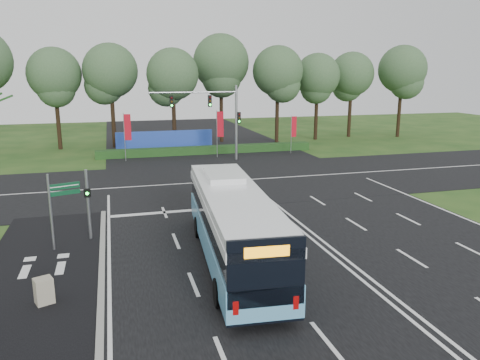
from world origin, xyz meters
name	(u,v)px	position (x,y,z in m)	size (l,w,h in m)	color
ground	(300,230)	(0.00, 0.00, 0.00)	(120.00, 120.00, 0.00)	#204617
road_main	(300,230)	(0.00, 0.00, 0.02)	(20.00, 120.00, 0.04)	black
road_cross	(240,180)	(0.00, 12.00, 0.03)	(120.00, 14.00, 0.05)	black
bike_path	(40,281)	(-12.50, -3.00, 0.03)	(5.00, 18.00, 0.06)	black
kerb_strip	(102,273)	(-10.10, -3.00, 0.06)	(0.25, 18.00, 0.12)	gray
city_bus	(233,224)	(-4.52, -3.17, 1.77)	(3.55, 12.41, 3.52)	#58A2CC
pedestrian_signal	(88,202)	(-10.67, 1.43, 1.96)	(0.32, 0.42, 3.58)	gray
street_sign	(57,202)	(-11.96, 0.45, 2.35)	(1.39, 0.50, 3.69)	gray
utility_cabinet	(44,291)	(-12.04, -5.11, 0.51)	(0.61, 0.51, 1.02)	#A39B83
banner_flag_left	(127,130)	(-7.96, 22.45, 2.94)	(0.67, 0.12, 4.51)	gray
banner_flag_mid	(219,127)	(0.76, 22.20, 2.99)	(0.66, 0.22, 4.59)	gray
banner_flag_right	(293,129)	(8.51, 22.39, 2.56)	(0.58, 0.06, 3.89)	gray
traffic_light_gantry	(217,111)	(0.21, 20.50, 4.66)	(8.41, 0.28, 7.00)	gray
hedge	(207,150)	(0.00, 24.50, 0.40)	(22.00, 1.20, 0.80)	#1A3D16
blue_hoarding	(165,141)	(-4.00, 27.00, 1.10)	(10.00, 0.30, 2.20)	#1E3EA5
eucalyptus_row	(210,70)	(1.86, 31.20, 8.44)	(54.26, 9.17, 12.54)	black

